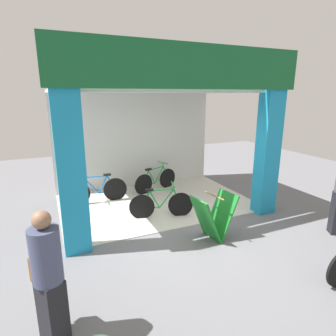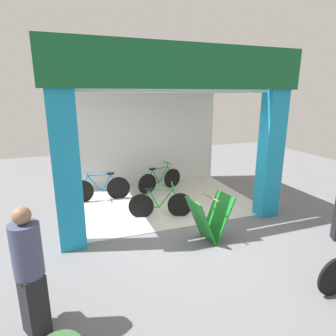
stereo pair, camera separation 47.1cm
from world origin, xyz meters
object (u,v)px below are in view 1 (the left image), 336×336
sandwich_board_sign (213,217)px  bicycle_inside_1 (156,180)px  bicycle_inside_2 (161,204)px  pedestrian_0 (48,277)px  bicycle_inside_0 (97,190)px

sandwich_board_sign → bicycle_inside_1: bearing=90.0°
bicycle_inside_1 → bicycle_inside_2: size_ratio=1.01×
bicycle_inside_1 → pedestrian_0: size_ratio=0.89×
bicycle_inside_0 → sandwich_board_sign: size_ratio=1.72×
bicycle_inside_0 → pedestrian_0: bearing=-106.7°
bicycle_inside_1 → sandwich_board_sign: bearing=-90.0°
bicycle_inside_2 → pedestrian_0: (-2.44, -2.60, 0.51)m
bicycle_inside_1 → sandwich_board_sign: (-0.00, -3.13, 0.13)m
bicycle_inside_0 → bicycle_inside_1: 1.79m
bicycle_inside_1 → pedestrian_0: pedestrian_0 is taller
bicycle_inside_2 → sandwich_board_sign: 1.45m
bicycle_inside_1 → bicycle_inside_0: bearing=-171.8°
bicycle_inside_0 → bicycle_inside_2: bicycle_inside_0 is taller
sandwich_board_sign → pedestrian_0: 3.30m
bicycle_inside_1 → pedestrian_0: bearing=-124.5°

